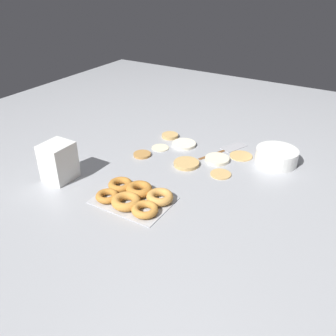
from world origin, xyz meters
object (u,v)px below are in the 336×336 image
(pancake_7, at_px, (241,155))
(pancake_2, at_px, (186,163))
(pancake_3, at_px, (184,144))
(pancake_6, at_px, (160,147))
(spatula, at_px, (229,149))
(pancake_1, at_px, (221,174))
(batter_bowl, at_px, (276,156))
(pancake_0, at_px, (170,136))
(donut_tray, at_px, (134,197))
(container_stack, at_px, (58,162))
(pancake_4, at_px, (217,159))
(pancake_5, at_px, (142,155))

(pancake_7, bearing_deg, pancake_2, -131.79)
(pancake_2, distance_m, pancake_3, 0.20)
(pancake_6, xyz_separation_m, spatula, (0.29, 0.17, -0.00))
(pancake_1, height_order, batter_bowl, batter_bowl)
(pancake_0, height_order, pancake_3, pancake_0)
(pancake_3, xyz_separation_m, spatula, (0.21, 0.08, -0.00))
(donut_tray, bearing_deg, spatula, 76.81)
(pancake_0, bearing_deg, spatula, 5.58)
(pancake_6, bearing_deg, pancake_0, 100.79)
(pancake_2, xyz_separation_m, container_stack, (-0.39, -0.37, 0.07))
(pancake_3, relative_size, spatula, 0.43)
(spatula, bearing_deg, pancake_3, 135.01)
(pancake_4, relative_size, pancake_5, 1.37)
(pancake_2, distance_m, donut_tray, 0.35)
(pancake_3, bearing_deg, donut_tray, -82.32)
(pancake_1, height_order, donut_tray, donut_tray)
(pancake_0, bearing_deg, pancake_2, -45.58)
(pancake_3, relative_size, batter_bowl, 0.63)
(pancake_4, height_order, pancake_5, pancake_4)
(pancake_4, distance_m, pancake_7, 0.12)
(pancake_0, xyz_separation_m, pancake_4, (0.32, -0.11, 0.00))
(pancake_0, bearing_deg, pancake_4, -18.86)
(pancake_2, relative_size, pancake_5, 1.40)
(pancake_7, xyz_separation_m, spatula, (-0.08, 0.04, -0.00))
(pancake_2, height_order, donut_tray, donut_tray)
(pancake_0, xyz_separation_m, container_stack, (-0.18, -0.59, 0.07))
(pancake_5, xyz_separation_m, container_stack, (-0.17, -0.34, 0.07))
(container_stack, bearing_deg, donut_tray, 4.29)
(pancake_0, relative_size, pancake_3, 0.72)
(batter_bowl, bearing_deg, pancake_3, -172.49)
(pancake_2, xyz_separation_m, pancake_6, (-0.19, 0.08, -0.00))
(container_stack, bearing_deg, batter_bowl, 39.23)
(pancake_1, xyz_separation_m, pancake_6, (-0.36, 0.08, -0.00))
(pancake_2, bearing_deg, pancake_7, 48.21)
(pancake_6, bearing_deg, donut_tray, -70.21)
(pancake_0, xyz_separation_m, donut_tray, (0.18, -0.56, 0.01))
(container_stack, bearing_deg, pancake_5, 63.00)
(pancake_6, height_order, container_stack, container_stack)
(pancake_5, xyz_separation_m, pancake_7, (0.40, 0.24, -0.00))
(pancake_0, height_order, pancake_4, same)
(pancake_3, xyz_separation_m, batter_bowl, (0.44, 0.06, 0.03))
(pancake_6, distance_m, batter_bowl, 0.55)
(pancake_0, xyz_separation_m, spatula, (0.32, 0.03, -0.01))
(pancake_7, height_order, batter_bowl, batter_bowl)
(pancake_0, bearing_deg, pancake_6, -79.21)
(pancake_2, height_order, pancake_7, pancake_2)
(pancake_4, relative_size, batter_bowl, 0.60)
(pancake_0, relative_size, pancake_2, 0.74)
(pancake_1, relative_size, pancake_3, 0.76)
(pancake_0, distance_m, batter_bowl, 0.55)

